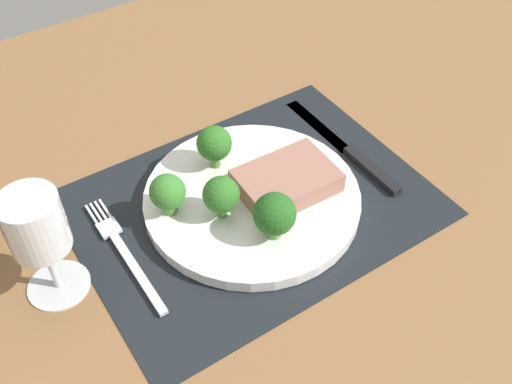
# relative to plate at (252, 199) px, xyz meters

# --- Properties ---
(ground_plane) EXTENTS (1.40, 1.10, 0.03)m
(ground_plane) POSITION_rel_plate_xyz_m (0.00, 0.00, -0.03)
(ground_plane) COLOR brown
(placemat) EXTENTS (0.43, 0.32, 0.00)m
(placemat) POSITION_rel_plate_xyz_m (0.00, 0.00, -0.01)
(placemat) COLOR black
(placemat) RESTS_ON ground_plane
(plate) EXTENTS (0.27, 0.27, 0.02)m
(plate) POSITION_rel_plate_xyz_m (0.00, 0.00, 0.00)
(plate) COLOR white
(plate) RESTS_ON placemat
(steak) EXTENTS (0.12, 0.09, 0.03)m
(steak) POSITION_rel_plate_xyz_m (0.04, -0.01, 0.02)
(steak) COLOR #9E6B5B
(steak) RESTS_ON plate
(broccoli_near_fork) EXTENTS (0.04, 0.04, 0.06)m
(broccoli_near_fork) POSITION_rel_plate_xyz_m (-0.05, -0.01, 0.04)
(broccoli_near_fork) COLOR #5B8942
(broccoli_near_fork) RESTS_ON plate
(broccoli_center) EXTENTS (0.04, 0.04, 0.06)m
(broccoli_center) POSITION_rel_plate_xyz_m (-0.01, 0.07, 0.04)
(broccoli_center) COLOR #5B8942
(broccoli_center) RESTS_ON plate
(broccoli_back_left) EXTENTS (0.05, 0.05, 0.06)m
(broccoli_back_left) POSITION_rel_plate_xyz_m (-0.01, -0.07, 0.04)
(broccoli_back_left) COLOR #5B8942
(broccoli_back_left) RESTS_ON plate
(broccoli_near_steak) EXTENTS (0.04, 0.04, 0.05)m
(broccoli_near_steak) POSITION_rel_plate_xyz_m (-0.10, 0.03, 0.04)
(broccoli_near_steak) COLOR #5B8942
(broccoli_near_steak) RESTS_ON plate
(fork) EXTENTS (0.02, 0.19, 0.01)m
(fork) POSITION_rel_plate_xyz_m (-0.17, 0.01, -0.01)
(fork) COLOR silver
(fork) RESTS_ON placemat
(knife) EXTENTS (0.02, 0.23, 0.01)m
(knife) POSITION_rel_plate_xyz_m (0.16, 0.01, -0.00)
(knife) COLOR black
(knife) RESTS_ON placemat
(wine_glass) EXTENTS (0.07, 0.07, 0.14)m
(wine_glass) POSITION_rel_plate_xyz_m (-0.24, 0.01, 0.08)
(wine_glass) COLOR silver
(wine_glass) RESTS_ON ground_plane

